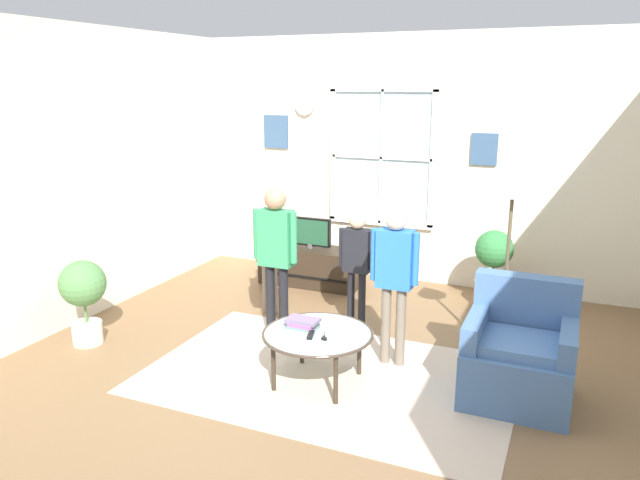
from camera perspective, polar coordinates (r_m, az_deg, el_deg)
ground_plane at (r=4.82m, az=-1.08°, el=-13.74°), size 5.82×6.36×0.02m
back_wall at (r=7.08m, az=8.68°, el=7.38°), size 5.22×0.17×2.81m
side_wall_left at (r=5.94m, az=-25.42°, el=4.76°), size 0.12×5.76×2.81m
area_rug at (r=4.97m, az=0.82°, el=-12.63°), size 2.88×1.83×0.01m
tv_stand at (r=7.01m, az=-0.90°, el=-2.47°), size 1.16×0.43×0.44m
television at (r=6.90m, az=-0.92°, el=0.74°), size 0.49×0.08×0.35m
armchair at (r=4.77m, az=18.21°, el=-10.33°), size 0.76×0.74×0.87m
coffee_table at (r=4.71m, az=-0.23°, el=-8.95°), size 0.86×0.86×0.42m
book_stack at (r=4.79m, az=-1.61°, el=-7.80°), size 0.25×0.16×0.07m
cup at (r=4.59m, az=0.91°, el=-8.73°), size 0.07×0.07×0.09m
remote_near_books at (r=4.64m, az=-0.88°, el=-8.90°), size 0.08×0.15×0.02m
remote_near_cup at (r=4.62m, az=0.74°, el=-9.00°), size 0.05×0.14×0.02m
person_green_shirt at (r=5.35m, az=-4.16°, el=-0.64°), size 0.42×0.19×1.40m
person_blue_shirt at (r=4.91m, az=7.04°, el=-2.64°), size 0.40×0.18×1.33m
person_black_shirt at (r=5.61m, az=3.49°, el=-1.63°), size 0.34×0.16×1.13m
person_red_shirt at (r=6.03m, az=-4.81°, el=-0.86°), size 0.32×0.15×1.08m
potted_plant_by_window at (r=6.54m, az=15.94°, el=-2.34°), size 0.39×0.39×0.81m
potted_plant_corner at (r=5.75m, az=-21.34°, el=-4.56°), size 0.41×0.41×0.77m
floor_lamp at (r=5.03m, az=17.58°, el=3.44°), size 0.32×0.32×1.63m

